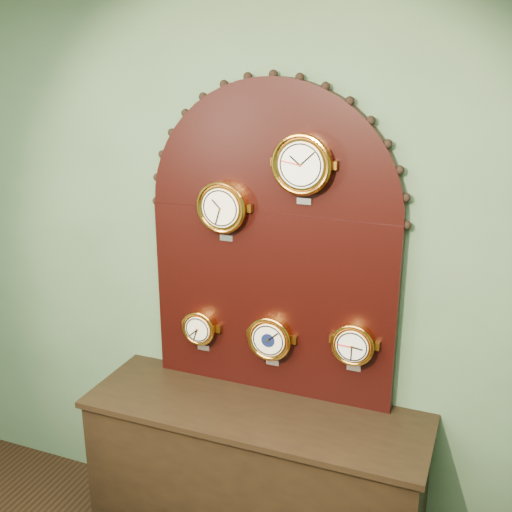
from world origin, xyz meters
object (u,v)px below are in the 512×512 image
at_px(roman_clock, 223,207).
at_px(hygrometer, 200,327).
at_px(display_board, 272,234).
at_px(shop_counter, 254,485).
at_px(arabic_clock, 303,164).
at_px(tide_clock, 354,344).
at_px(barometer, 270,338).

distance_m(roman_clock, hygrometer, 0.64).
bearing_deg(roman_clock, display_board, 17.19).
relative_size(roman_clock, hygrometer, 1.28).
xyz_separation_m(shop_counter, arabic_clock, (0.16, 0.15, 1.57)).
bearing_deg(arabic_clock, roman_clock, 179.91).
height_order(shop_counter, tide_clock, tide_clock).
bearing_deg(shop_counter, arabic_clock, 43.42).
bearing_deg(display_board, arabic_clock, -22.77).
distance_m(shop_counter, arabic_clock, 1.59).
xyz_separation_m(shop_counter, hygrometer, (-0.35, 0.15, 0.72)).
height_order(roman_clock, hygrometer, roman_clock).
height_order(shop_counter, barometer, barometer).
bearing_deg(barometer, shop_counter, -97.70).
xyz_separation_m(shop_counter, display_board, (0.00, 0.22, 1.23)).
xyz_separation_m(arabic_clock, barometer, (-0.14, 0.00, -0.84)).
distance_m(arabic_clock, hygrometer, 0.99).
height_order(shop_counter, display_board, display_board).
bearing_deg(roman_clock, tide_clock, 0.10).
bearing_deg(barometer, roman_clock, -179.89).
relative_size(arabic_clock, barometer, 1.17).
xyz_separation_m(shop_counter, barometer, (0.02, 0.15, 0.73)).
distance_m(roman_clock, tide_clock, 0.86).
relative_size(shop_counter, display_board, 1.05).
distance_m(roman_clock, arabic_clock, 0.44).
height_order(display_board, arabic_clock, display_board).
bearing_deg(arabic_clock, display_board, 157.23).
bearing_deg(display_board, hygrometer, -169.52).
bearing_deg(display_board, roman_clock, -162.81).
bearing_deg(barometer, arabic_clock, -0.42).
height_order(arabic_clock, barometer, arabic_clock).
relative_size(shop_counter, tide_clock, 6.36).
bearing_deg(tide_clock, display_board, 171.11).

